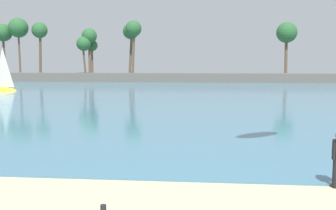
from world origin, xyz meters
TOP-DOWN VIEW (x-y plane):
  - sea at (0.00, 60.72)m, footprint 220.00×103.77m
  - palm_headland at (-4.69, 72.75)m, footprint 114.09×6.52m
  - sailboat_near_shore at (-23.46, 45.61)m, footprint 5.02×2.12m

SIDE VIEW (x-z plane):
  - sea at x=0.00m, z-range 0.00..0.06m
  - sailboat_near_shore at x=-23.46m, z-range -2.83..4.23m
  - palm_headland at x=-4.69m, z-range -2.97..9.88m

